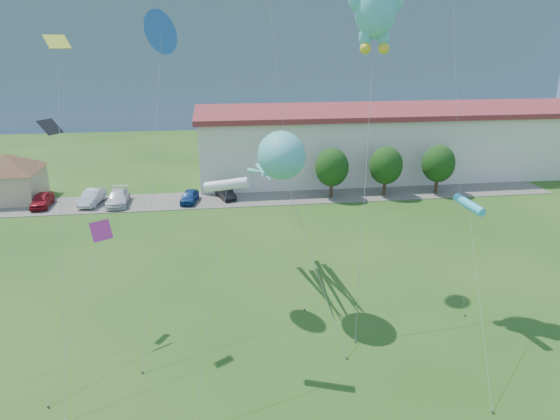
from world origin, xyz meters
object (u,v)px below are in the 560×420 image
object	(u,v)px
warehouse	(434,139)
parked_car_white	(118,198)
pavilion	(8,173)
teddy_bear_kite	(376,4)
parked_car_black	(225,192)
parked_car_blue	(190,196)
parked_car_red	(42,200)
parked_car_silver	(92,197)
octopus_kite	(278,163)

from	to	relation	value
warehouse	parked_car_white	bearing A→B (deg)	-166.39
pavilion	teddy_bear_kite	bearing A→B (deg)	-38.49
parked_car_white	parked_car_black	size ratio (longest dim) A/B	1.34
warehouse	parked_car_black	world-z (taller)	warehouse
parked_car_white	parked_car_blue	world-z (taller)	parked_car_white
parked_car_white	parked_car_blue	size ratio (longest dim) A/B	1.33
parked_car_red	teddy_bear_kite	world-z (taller)	teddy_bear_kite
parked_car_silver	parked_car_white	size ratio (longest dim) A/B	0.91
parked_car_red	parked_car_white	bearing A→B (deg)	-3.86
parked_car_silver	pavilion	bearing A→B (deg)	171.46
octopus_kite	teddy_bear_kite	bearing A→B (deg)	1.56
octopus_kite	teddy_bear_kite	size ratio (longest dim) A/B	0.66
parked_car_black	octopus_kite	xyz separation A→B (m)	(2.71, -22.16, 8.37)
warehouse	octopus_kite	distance (m)	39.80
parked_car_red	parked_car_white	xyz separation A→B (m)	(7.56, -0.31, 0.01)
warehouse	parked_car_silver	xyz separation A→B (m)	(-41.13, -8.86, -3.32)
pavilion	parked_car_blue	distance (m)	19.35
parked_car_black	parked_car_silver	bearing A→B (deg)	164.01
warehouse	parked_car_black	bearing A→B (deg)	-162.37
parked_car_silver	parked_car_blue	xyz separation A→B (m)	(9.99, -0.80, -0.11)
parked_car_red	parked_car_blue	distance (m)	14.91
pavilion	parked_car_white	size ratio (longest dim) A/B	1.84
pavilion	parked_car_red	distance (m)	5.47
parked_car_silver	teddy_bear_kite	world-z (taller)	teddy_bear_kite
pavilion	teddy_bear_kite	size ratio (longest dim) A/B	0.45
parked_car_silver	parked_car_white	distance (m)	2.70
parked_car_white	teddy_bear_kite	xyz separation A→B (m)	(19.53, -21.39, 17.40)
warehouse	teddy_bear_kite	world-z (taller)	teddy_bear_kite
warehouse	teddy_bear_kite	size ratio (longest dim) A/B	2.96
parked_car_red	parked_car_silver	xyz separation A→B (m)	(4.91, 0.15, 0.04)
parked_car_blue	octopus_kite	bearing A→B (deg)	-62.28
parked_car_red	teddy_bear_kite	size ratio (longest dim) A/B	0.20
warehouse	parked_car_blue	size ratio (longest dim) A/B	16.21
warehouse	parked_car_blue	xyz separation A→B (m)	(-31.14, -9.66, -3.42)
pavilion	parked_car_blue	xyz separation A→B (m)	(18.86, -3.66, -2.32)
parked_car_white	octopus_kite	distance (m)	26.89
parked_car_white	teddy_bear_kite	world-z (taller)	teddy_bear_kite
parked_car_silver	teddy_bear_kite	distance (m)	35.66
parked_car_silver	octopus_kite	distance (m)	28.69
parked_car_red	parked_car_blue	size ratio (longest dim) A/B	1.11
parked_car_white	teddy_bear_kite	distance (m)	33.79
pavilion	parked_car_red	size ratio (longest dim) A/B	2.20
parked_car_black	teddy_bear_kite	xyz separation A→B (m)	(8.43, -22.01, 17.51)
parked_car_black	octopus_kite	distance (m)	23.85
parked_car_white	parked_car_black	xyz separation A→B (m)	(11.11, 0.62, -0.11)
parked_car_red	octopus_kite	distance (m)	31.67
parked_car_blue	parked_car_red	bearing A→B (deg)	-171.77
parked_car_red	parked_car_black	bearing A→B (deg)	-0.58
parked_car_blue	parked_car_black	size ratio (longest dim) A/B	1.01
warehouse	parked_car_red	world-z (taller)	warehouse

